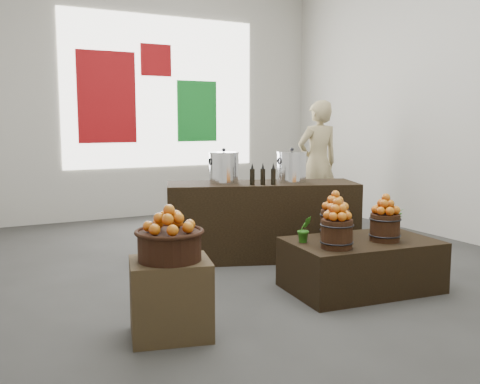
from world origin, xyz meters
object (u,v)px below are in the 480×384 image
counter (262,220)px  shopper (318,163)px  crate (171,298)px  stock_pot_left (224,169)px  wicker_basket (170,246)px  stock_pot_center (292,168)px  display_table (361,265)px

counter → shopper: shopper is taller
crate → stock_pot_left: 2.31m
wicker_basket → stock_pot_center: size_ratio=1.38×
counter → shopper: 2.27m
display_table → stock_pot_left: (-0.63, 1.56, 0.79)m
counter → crate: bearing=-115.6°
wicker_basket → display_table: size_ratio=0.34×
display_table → counter: (-0.23, 1.41, 0.20)m
wicker_basket → display_table: 1.98m
wicker_basket → shopper: bearing=41.2°
display_table → stock_pot_center: bearing=92.5°
stock_pot_center → shopper: 2.06m
counter → wicker_basket: bearing=-115.6°
display_table → counter: bearing=105.4°
display_table → stock_pot_center: (0.08, 1.29, 0.79)m
wicker_basket → stock_pot_center: stock_pot_center is taller
wicker_basket → counter: bearing=44.0°
wicker_basket → shopper: shopper is taller
stock_pot_left → stock_pot_center: bearing=-20.4°
crate → shopper: size_ratio=0.30×
crate → stock_pot_left: stock_pot_left is taller
shopper → counter: bearing=40.5°
wicker_basket → stock_pot_left: stock_pot_left is taller
crate → counter: bearing=44.0°
display_table → stock_pot_left: stock_pot_left is taller
stock_pot_center → shopper: (1.43, 1.49, -0.10)m
stock_pot_left → stock_pot_center: same height
crate → display_table: 1.93m
wicker_basket → stock_pot_center: (2.00, 1.51, 0.36)m
wicker_basket → counter: counter is taller
display_table → stock_pot_left: bearing=118.1°
display_table → shopper: shopper is taller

